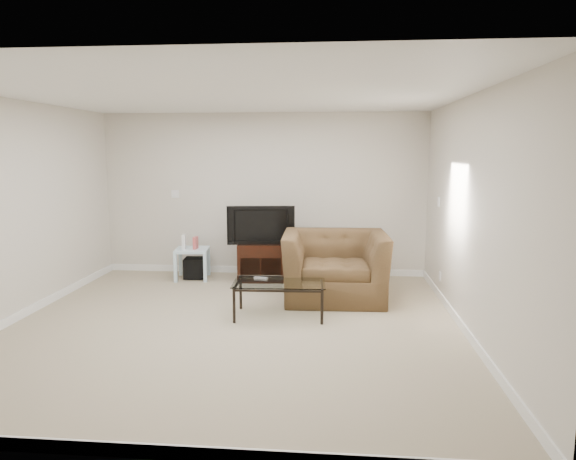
# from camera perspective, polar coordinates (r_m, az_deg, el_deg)

# --- Properties ---
(floor) EXTENTS (5.00, 5.00, 0.00)m
(floor) POSITION_cam_1_polar(r_m,az_deg,el_deg) (5.82, -6.08, -10.55)
(floor) COLOR tan
(floor) RESTS_ON ground
(ceiling) EXTENTS (5.00, 5.00, 0.00)m
(ceiling) POSITION_cam_1_polar(r_m,az_deg,el_deg) (5.52, -6.52, 14.75)
(ceiling) COLOR white
(ceiling) RESTS_ON ground
(wall_back) EXTENTS (5.00, 0.02, 2.50)m
(wall_back) POSITION_cam_1_polar(r_m,az_deg,el_deg) (7.98, -2.74, 3.96)
(wall_back) COLOR silver
(wall_back) RESTS_ON ground
(wall_left) EXTENTS (0.02, 5.00, 2.50)m
(wall_left) POSITION_cam_1_polar(r_m,az_deg,el_deg) (6.50, -28.44, 1.80)
(wall_left) COLOR silver
(wall_left) RESTS_ON ground
(wall_right) EXTENTS (0.02, 5.00, 2.50)m
(wall_right) POSITION_cam_1_polar(r_m,az_deg,el_deg) (5.60, 19.67, 1.39)
(wall_right) COLOR silver
(wall_right) RESTS_ON ground
(plate_back) EXTENTS (0.12, 0.02, 0.12)m
(plate_back) POSITION_cam_1_polar(r_m,az_deg,el_deg) (8.28, -12.42, 3.93)
(plate_back) COLOR white
(plate_back) RESTS_ON wall_back
(plate_right_switch) EXTENTS (0.02, 0.09, 0.13)m
(plate_right_switch) POSITION_cam_1_polar(r_m,az_deg,el_deg) (7.15, 16.40, 3.04)
(plate_right_switch) COLOR white
(plate_right_switch) RESTS_ON wall_right
(plate_right_outlet) EXTENTS (0.02, 0.08, 0.12)m
(plate_right_outlet) POSITION_cam_1_polar(r_m,az_deg,el_deg) (7.01, 16.54, -4.95)
(plate_right_outlet) COLOR white
(plate_right_outlet) RESTS_ON wall_right
(tv_stand) EXTENTS (0.72, 0.53, 0.57)m
(tv_stand) POSITION_cam_1_polar(r_m,az_deg,el_deg) (7.68, -2.97, -3.53)
(tv_stand) COLOR black
(tv_stand) RESTS_ON floor
(dvd_player) EXTENTS (0.37, 0.27, 0.05)m
(dvd_player) POSITION_cam_1_polar(r_m,az_deg,el_deg) (7.61, -3.00, -2.20)
(dvd_player) COLOR black
(dvd_player) RESTS_ON tv_stand
(television) EXTENTS (0.93, 0.29, 0.57)m
(television) POSITION_cam_1_polar(r_m,az_deg,el_deg) (7.55, -3.02, 0.64)
(television) COLOR black
(television) RESTS_ON tv_stand
(side_table) EXTENTS (0.54, 0.54, 0.46)m
(side_table) POSITION_cam_1_polar(r_m,az_deg,el_deg) (7.91, -10.57, -3.69)
(side_table) COLOR silver
(side_table) RESTS_ON floor
(subwoofer) EXTENTS (0.32, 0.32, 0.30)m
(subwoofer) POSITION_cam_1_polar(r_m,az_deg,el_deg) (7.94, -10.33, -4.14)
(subwoofer) COLOR black
(subwoofer) RESTS_ON floor
(game_console) EXTENTS (0.08, 0.16, 0.21)m
(game_console) POSITION_cam_1_polar(r_m,az_deg,el_deg) (7.84, -11.50, -1.30)
(game_console) COLOR white
(game_console) RESTS_ON side_table
(game_case) EXTENTS (0.05, 0.14, 0.18)m
(game_case) POSITION_cam_1_polar(r_m,az_deg,el_deg) (7.82, -10.24, -1.41)
(game_case) COLOR #CC4C4C
(game_case) RESTS_ON side_table
(recliner) EXTENTS (1.37, 0.91, 1.17)m
(recliner) POSITION_cam_1_polar(r_m,az_deg,el_deg) (6.71, 5.24, -2.73)
(recliner) COLOR #55321F
(recliner) RESTS_ON floor
(coffee_table) EXTENTS (1.08, 0.64, 0.41)m
(coffee_table) POSITION_cam_1_polar(r_m,az_deg,el_deg) (6.05, -0.96, -7.68)
(coffee_table) COLOR black
(coffee_table) RESTS_ON floor
(remote) EXTENTS (0.17, 0.07, 0.02)m
(remote) POSITION_cam_1_polar(r_m,az_deg,el_deg) (6.13, -3.02, -5.34)
(remote) COLOR #B2B2B7
(remote) RESTS_ON coffee_table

